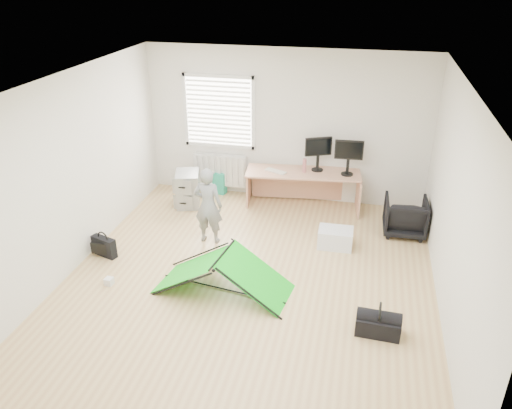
% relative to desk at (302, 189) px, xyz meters
% --- Properties ---
extents(ground, '(5.50, 5.50, 0.00)m').
position_rel_desk_xyz_m(ground, '(-0.39, -2.39, -0.34)').
color(ground, tan).
rests_on(ground, ground).
extents(back_wall, '(5.00, 0.02, 2.70)m').
position_rel_desk_xyz_m(back_wall, '(-0.39, 0.36, 1.01)').
color(back_wall, silver).
rests_on(back_wall, ground).
extents(window, '(1.20, 0.06, 1.20)m').
position_rel_desk_xyz_m(window, '(-1.59, 0.32, 1.21)').
color(window, silver).
rests_on(window, back_wall).
extents(radiator, '(1.00, 0.12, 0.60)m').
position_rel_desk_xyz_m(radiator, '(-1.59, 0.28, 0.11)').
color(radiator, silver).
rests_on(radiator, back_wall).
extents(desk, '(2.04, 0.86, 0.67)m').
position_rel_desk_xyz_m(desk, '(0.00, 0.00, 0.00)').
color(desk, tan).
rests_on(desk, ground).
extents(filing_cabinet, '(0.54, 0.63, 0.62)m').
position_rel_desk_xyz_m(filing_cabinet, '(-2.00, -0.37, -0.03)').
color(filing_cabinet, gray).
rests_on(filing_cabinet, ground).
extents(monitor_left, '(0.47, 0.28, 0.45)m').
position_rel_desk_xyz_m(monitor_left, '(0.23, 0.12, 0.56)').
color(monitor_left, black).
rests_on(monitor_left, desk).
extents(monitor_right, '(0.48, 0.13, 0.46)m').
position_rel_desk_xyz_m(monitor_right, '(0.75, 0.04, 0.56)').
color(monitor_right, black).
rests_on(monitor_right, desk).
extents(keyboard, '(0.41, 0.28, 0.02)m').
position_rel_desk_xyz_m(keyboard, '(-0.47, -0.10, 0.35)').
color(keyboard, beige).
rests_on(keyboard, desk).
extents(thermos, '(0.09, 0.09, 0.24)m').
position_rel_desk_xyz_m(thermos, '(0.02, -0.01, 0.46)').
color(thermos, '#AF6263').
rests_on(thermos, desk).
extents(office_chair, '(0.66, 0.68, 0.61)m').
position_rel_desk_xyz_m(office_chair, '(1.74, -0.59, -0.03)').
color(office_chair, black).
rests_on(office_chair, ground).
extents(person, '(0.46, 0.31, 1.23)m').
position_rel_desk_xyz_m(person, '(-1.24, -1.52, 0.28)').
color(person, gray).
rests_on(person, ground).
extents(kite, '(1.86, 1.02, 0.55)m').
position_rel_desk_xyz_m(kite, '(-0.68, -2.73, -0.06)').
color(kite, '#13C81B').
rests_on(kite, ground).
extents(storage_crate, '(0.53, 0.37, 0.29)m').
position_rel_desk_xyz_m(storage_crate, '(0.69, -1.26, -0.19)').
color(storage_crate, silver).
rests_on(storage_crate, ground).
extents(tote_bag, '(0.37, 0.21, 0.41)m').
position_rel_desk_xyz_m(tote_bag, '(-1.65, 0.24, -0.13)').
color(tote_bag, '#22A581').
rests_on(tote_bag, ground).
extents(laptop_bag, '(0.42, 0.24, 0.30)m').
position_rel_desk_xyz_m(laptop_bag, '(-2.64, -2.29, -0.19)').
color(laptop_bag, black).
rests_on(laptop_bag, ground).
extents(white_box, '(0.11, 0.11, 0.10)m').
position_rel_desk_xyz_m(white_box, '(-2.22, -2.96, -0.28)').
color(white_box, silver).
rests_on(white_box, ground).
extents(duffel_bag, '(0.53, 0.29, 0.23)m').
position_rel_desk_xyz_m(duffel_bag, '(1.35, -3.16, -0.22)').
color(duffel_bag, black).
rests_on(duffel_bag, ground).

